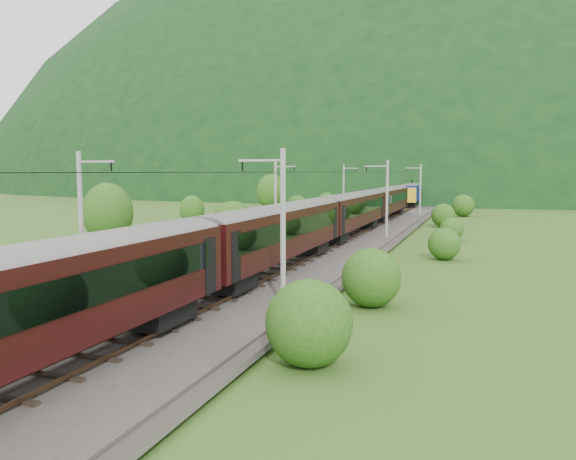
% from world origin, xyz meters
% --- Properties ---
extents(ground, '(600.00, 600.00, 0.00)m').
position_xyz_m(ground, '(0.00, 0.00, 0.00)').
color(ground, '#39551A').
rests_on(ground, ground).
extents(railbed, '(14.00, 220.00, 0.30)m').
position_xyz_m(railbed, '(0.00, 10.00, 0.15)').
color(railbed, '#38332D').
rests_on(railbed, ground).
extents(track_left, '(2.40, 220.00, 0.27)m').
position_xyz_m(track_left, '(-2.40, 10.00, 0.37)').
color(track_left, brown).
rests_on(track_left, railbed).
extents(track_right, '(2.40, 220.00, 0.27)m').
position_xyz_m(track_right, '(2.40, 10.00, 0.37)').
color(track_right, brown).
rests_on(track_right, railbed).
extents(catenary_left, '(2.54, 192.28, 8.00)m').
position_xyz_m(catenary_left, '(-6.12, 32.00, 4.50)').
color(catenary_left, gray).
rests_on(catenary_left, railbed).
extents(catenary_right, '(2.54, 192.28, 8.00)m').
position_xyz_m(catenary_right, '(6.12, 32.00, 4.50)').
color(catenary_right, gray).
rests_on(catenary_right, railbed).
extents(overhead_wires, '(4.83, 198.00, 0.03)m').
position_xyz_m(overhead_wires, '(0.00, 10.00, 7.10)').
color(overhead_wires, black).
rests_on(overhead_wires, ground).
extents(mountain_main, '(504.00, 360.00, 244.00)m').
position_xyz_m(mountain_main, '(0.00, 260.00, 0.00)').
color(mountain_main, black).
rests_on(mountain_main, ground).
extents(mountain_ridge, '(336.00, 280.00, 132.00)m').
position_xyz_m(mountain_ridge, '(-120.00, 300.00, 0.00)').
color(mountain_ridge, black).
rests_on(mountain_ridge, ground).
extents(train, '(3.05, 144.86, 5.30)m').
position_xyz_m(train, '(2.40, 20.78, 3.60)').
color(train, black).
rests_on(train, ground).
extents(hazard_post_near, '(0.18, 0.18, 1.68)m').
position_xyz_m(hazard_post_near, '(-0.05, 42.11, 1.14)').
color(hazard_post_near, red).
rests_on(hazard_post_near, railbed).
extents(hazard_post_far, '(0.18, 0.18, 1.66)m').
position_xyz_m(hazard_post_far, '(0.11, 50.33, 1.13)').
color(hazard_post_far, red).
rests_on(hazard_post_far, railbed).
extents(signal, '(0.23, 0.23, 2.10)m').
position_xyz_m(signal, '(-4.72, 49.23, 1.53)').
color(signal, black).
rests_on(signal, railbed).
extents(vegetation_left, '(11.39, 146.48, 6.75)m').
position_xyz_m(vegetation_left, '(-13.93, 13.66, 2.60)').
color(vegetation_left, '#194A13').
rests_on(vegetation_left, ground).
extents(vegetation_right, '(6.52, 110.63, 3.17)m').
position_xyz_m(vegetation_right, '(11.58, 9.71, 1.45)').
color(vegetation_right, '#194A13').
rests_on(vegetation_right, ground).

